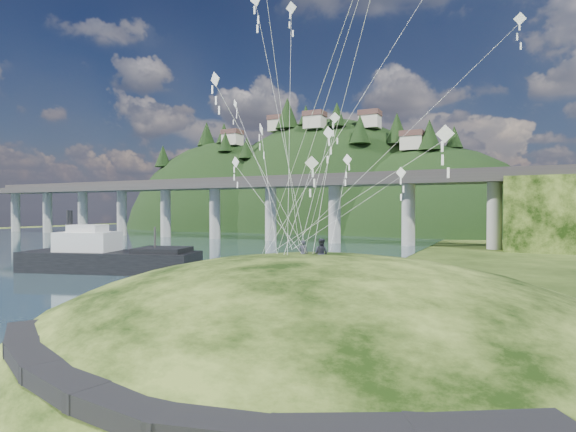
% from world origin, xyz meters
% --- Properties ---
extents(ground, '(320.00, 320.00, 0.00)m').
position_xyz_m(ground, '(0.00, 0.00, 0.00)').
color(ground, black).
rests_on(ground, ground).
extents(grass_hill, '(36.00, 32.00, 13.00)m').
position_xyz_m(grass_hill, '(8.00, 2.00, -1.50)').
color(grass_hill, black).
rests_on(grass_hill, ground).
extents(footpath, '(22.29, 5.84, 0.83)m').
position_xyz_m(footpath, '(7.46, -9.74, 2.08)').
color(footpath, black).
rests_on(footpath, ground).
extents(bridge, '(160.00, 11.00, 15.00)m').
position_xyz_m(bridge, '(-26.46, 70.07, 9.70)').
color(bridge, '#2D2B2B').
rests_on(bridge, ground).
extents(far_ridge, '(153.00, 70.00, 94.50)m').
position_xyz_m(far_ridge, '(-43.58, 122.17, -7.44)').
color(far_ridge, black).
rests_on(far_ridge, ground).
extents(work_barge, '(21.47, 11.31, 7.25)m').
position_xyz_m(work_barge, '(-25.32, 17.46, 1.82)').
color(work_barge, black).
rests_on(work_barge, ground).
extents(wooden_dock, '(12.98, 3.16, 0.92)m').
position_xyz_m(wooden_dock, '(-3.67, 7.43, 0.40)').
color(wooden_dock, '#3A2018').
rests_on(wooden_dock, ground).
extents(kite_flyers, '(1.84, 0.77, 1.73)m').
position_xyz_m(kite_flyers, '(7.37, 2.78, 5.81)').
color(kite_flyers, '#282936').
rests_on(kite_flyers, ground).
extents(kite_swarm, '(20.94, 17.57, 17.00)m').
position_xyz_m(kite_swarm, '(7.10, 5.16, 15.61)').
color(kite_swarm, white).
rests_on(kite_swarm, ground).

